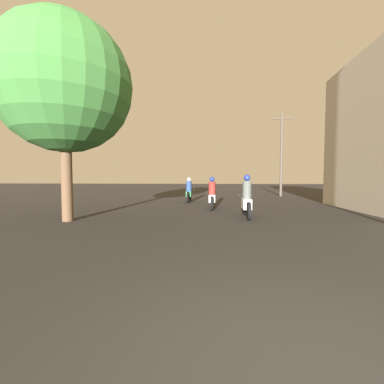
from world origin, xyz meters
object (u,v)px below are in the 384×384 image
Objects in this scene: motorcycle_white at (247,200)px; utility_pole_far at (281,152)px; motorcycle_silver at (212,196)px; street_tree at (64,86)px; motorcycle_green at (189,192)px.

utility_pole_far is (4.04, 11.30, 2.83)m from motorcycle_white.
utility_pole_far is at bearing 58.72° from motorcycle_silver.
street_tree reaches higher than motorcycle_silver.
utility_pole_far is at bearing 38.91° from motorcycle_green.
motorcycle_silver is at bearing -121.59° from utility_pole_far.
motorcycle_green is at bearing 123.86° from motorcycle_white.
motorcycle_white is at bearing 12.52° from street_tree.
motorcycle_white is 6.47m from motorcycle_green.
utility_pole_far is 16.30m from street_tree.
motorcycle_white is 0.30× the size of utility_pole_far.
motorcycle_green is 8.91m from street_tree.
motorcycle_green is (-2.75, 5.86, -0.04)m from motorcycle_white.
motorcycle_green is (-1.44, 3.25, -0.01)m from motorcycle_silver.
motorcycle_white is 0.30× the size of street_tree.
motorcycle_green is at bearing 114.10° from motorcycle_silver.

